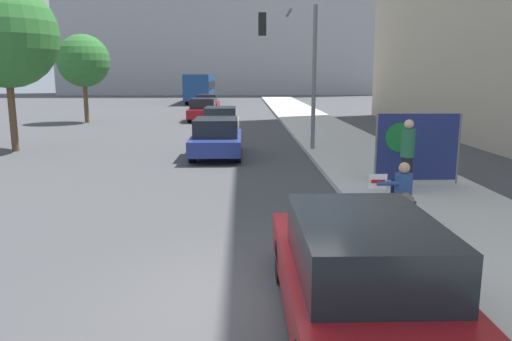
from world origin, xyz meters
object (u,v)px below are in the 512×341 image
(car_on_road_midblock, at_px, (221,122))
(car_on_road_distant, at_px, (203,110))
(traffic_light_pole, at_px, (295,54))
(seated_protester, at_px, (404,192))
(street_tree_near_curb, at_px, (5,36))
(protest_banner, at_px, (417,147))
(jogger_on_sidewalk, at_px, (407,155))
(car_on_road_far_lane, at_px, (207,103))
(car_on_road_nearest, at_px, (217,138))
(parked_car_curbside, at_px, (361,274))
(street_tree_midblock, at_px, (83,61))
(city_bus_on_road, at_px, (200,86))

(car_on_road_midblock, relative_size, car_on_road_distant, 0.91)
(traffic_light_pole, bearing_deg, seated_protester, -83.77)
(car_on_road_midblock, xyz_separation_m, street_tree_near_curb, (-8.13, -4.82, 3.80))
(seated_protester, height_order, protest_banner, protest_banner)
(jogger_on_sidewalk, xyz_separation_m, protest_banner, (0.56, 0.93, 0.06))
(traffic_light_pole, relative_size, car_on_road_far_lane, 1.17)
(seated_protester, relative_size, traffic_light_pole, 0.22)
(car_on_road_distant, distance_m, street_tree_near_curb, 15.47)
(seated_protester, distance_m, car_on_road_nearest, 10.16)
(jogger_on_sidewalk, distance_m, car_on_road_midblock, 13.99)
(parked_car_curbside, bearing_deg, car_on_road_nearest, 100.29)
(protest_banner, height_order, car_on_road_distant, protest_banner)
(car_on_road_far_lane, bearing_deg, car_on_road_midblock, -83.72)
(seated_protester, distance_m, street_tree_midblock, 26.88)
(car_on_road_distant, height_order, city_bus_on_road, city_bus_on_road)
(car_on_road_midblock, relative_size, car_on_road_far_lane, 0.89)
(seated_protester, distance_m, jogger_on_sidewalk, 2.93)
(jogger_on_sidewalk, height_order, city_bus_on_road, city_bus_on_road)
(car_on_road_far_lane, bearing_deg, car_on_road_nearest, -85.13)
(traffic_light_pole, distance_m, car_on_road_distant, 15.20)
(protest_banner, bearing_deg, traffic_light_pole, 111.84)
(seated_protester, xyz_separation_m, car_on_road_nearest, (-4.12, 9.29, -0.09))
(city_bus_on_road, bearing_deg, protest_banner, -77.62)
(seated_protester, bearing_deg, car_on_road_far_lane, 89.29)
(traffic_light_pole, height_order, street_tree_near_curb, street_tree_near_curb)
(car_on_road_distant, relative_size, car_on_road_far_lane, 0.99)
(car_on_road_distant, bearing_deg, street_tree_midblock, -170.86)
(car_on_road_distant, bearing_deg, street_tree_near_curb, -116.01)
(parked_car_curbside, height_order, car_on_road_midblock, car_on_road_midblock)
(jogger_on_sidewalk, xyz_separation_m, street_tree_near_curb, (-13.33, 8.16, 3.44))
(car_on_road_distant, xyz_separation_m, street_tree_midblock, (-7.43, -1.20, 3.16))
(protest_banner, height_order, car_on_road_nearest, protest_banner)
(car_on_road_far_lane, relative_size, street_tree_near_curb, 0.72)
(traffic_light_pole, height_order, city_bus_on_road, traffic_light_pole)
(car_on_road_midblock, bearing_deg, street_tree_near_curb, -149.32)
(seated_protester, distance_m, protest_banner, 4.00)
(car_on_road_nearest, relative_size, city_bus_on_road, 0.38)
(car_on_road_midblock, distance_m, street_tree_midblock, 12.10)
(protest_banner, xyz_separation_m, car_on_road_far_lane, (-7.64, 29.15, -0.44))
(street_tree_midblock, bearing_deg, car_on_road_nearest, -56.81)
(city_bus_on_road, distance_m, street_tree_near_curb, 35.43)
(traffic_light_pole, bearing_deg, protest_banner, -68.16)
(car_on_road_far_lane, bearing_deg, street_tree_near_curb, -105.90)
(parked_car_curbside, height_order, street_tree_near_curb, street_tree_near_curb)
(car_on_road_distant, relative_size, street_tree_midblock, 0.83)
(parked_car_curbside, xyz_separation_m, car_on_road_midblock, (-2.51, 19.57, 0.00))
(car_on_road_nearest, height_order, car_on_road_midblock, car_on_road_midblock)
(seated_protester, bearing_deg, car_on_road_nearest, 102.64)
(car_on_road_distant, relative_size, street_tree_near_curb, 0.71)
(car_on_road_distant, distance_m, street_tree_midblock, 8.16)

